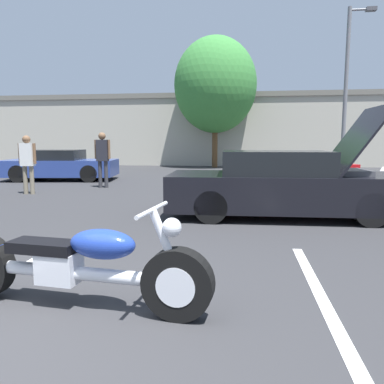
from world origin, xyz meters
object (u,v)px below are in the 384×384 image
Objects in this scene: show_car_hood_open at (284,185)px; parked_car_left_row at (60,165)px; spectator_far_lot at (27,160)px; parked_car_mid_row at (289,169)px; motorcycle at (74,266)px; spectator_near_motorcycle at (103,155)px; tree_background at (215,85)px; light_pole at (348,84)px.

show_car_hood_open is 9.90m from parked_car_left_row.
spectator_far_lot is at bearing -83.82° from parked_car_left_row.
parked_car_mid_row is at bearing -8.91° from parked_car_left_row.
parked_car_left_row is at bearing 123.71° from motorcycle.
spectator_near_motorcycle reaches higher than parked_car_mid_row.
tree_background is 2.89× the size of motorcycle.
motorcycle is (0.16, -18.60, -4.24)m from tree_background.
parked_car_mid_row is (8.61, -0.05, -0.04)m from parked_car_left_row.
tree_background is at bearing 152.83° from light_pole.
light_pole reaches higher than tree_background.
show_car_hood_open is at bearing -18.77° from spectator_far_lot.
spectator_near_motorcycle is (-9.13, -6.90, -3.05)m from light_pole.
show_car_hood_open is at bearing -37.44° from spectator_near_motorcycle.
light_pole is 1.02× the size of tree_background.
show_car_hood_open reaches higher than spectator_near_motorcycle.
spectator_far_lot reaches higher than parked_car_left_row.
spectator_near_motorcycle is (-6.07, -2.03, 0.53)m from parked_car_mid_row.
tree_background reaches higher than show_car_hood_open.
motorcycle is 0.56× the size of show_car_hood_open.
light_pole is 1.69× the size of parked_car_mid_row.
tree_background reaches higher than parked_car_mid_row.
spectator_near_motorcycle is at bearing -105.58° from tree_background.
light_pole is at bearing 38.94° from spectator_far_lot.
motorcycle is at bearing -111.81° from light_pole.
parked_car_left_row reaches higher than motorcycle.
parked_car_mid_row is 2.49× the size of spectator_near_motorcycle.
motorcycle is 8.14m from spectator_far_lot.
motorcycle is 0.57× the size of parked_car_mid_row.
parked_car_mid_row is at bearing -122.12° from light_pole.
tree_background is 19.08m from motorcycle.
parked_car_mid_row is at bearing 26.23° from spectator_far_lot.
tree_background is 4.13× the size of spectator_near_motorcycle.
spectator_far_lot is at bearing -141.06° from light_pole.
light_pole is at bearing 74.29° from motorcycle.
light_pole is at bearing 46.54° from parked_car_mid_row.
motorcycle is at bearing -118.92° from show_car_hood_open.
spectator_near_motorcycle is at bearing 48.31° from spectator_far_lot.
motorcycle is at bearing -89.51° from tree_background.
show_car_hood_open is 1.03× the size of parked_car_mid_row.
spectator_near_motorcycle is (-5.26, 4.03, 0.43)m from show_car_hood_open.
light_pole is 2.95× the size of motorcycle.
light_pole reaches higher than spectator_near_motorcycle.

